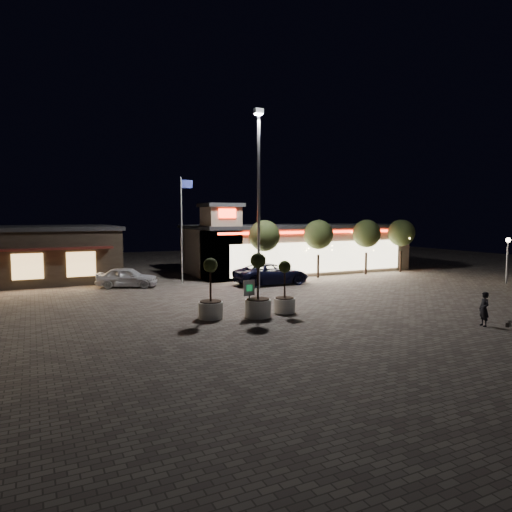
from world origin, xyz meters
name	(u,v)px	position (x,y,z in m)	size (l,w,h in m)	color
ground	(293,313)	(0.00, 0.00, 0.00)	(90.00, 90.00, 0.00)	#72675C
retail_building	(294,247)	(9.51, 15.82, 2.21)	(20.40, 8.40, 6.10)	tan
restaurant_building	(6,254)	(-14.00, 19.97, 2.16)	(16.40, 11.00, 4.30)	#382D23
floodlight_pole	(259,188)	(2.00, 8.00, 7.02)	(0.60, 0.40, 12.38)	gray
flagpole	(183,221)	(-1.90, 13.00, 4.74)	(0.95, 0.10, 8.00)	white
lamp_post_east	(508,251)	(20.00, 2.00, 2.46)	(0.36, 0.36, 3.48)	gray
string_tree_a	(264,236)	(4.00, 11.00, 3.56)	(2.42, 2.42, 4.79)	#332319
string_tree_b	(318,235)	(9.00, 11.00, 3.56)	(2.42, 2.42, 4.79)	#332319
string_tree_c	(367,234)	(14.00, 11.00, 3.56)	(2.42, 2.42, 4.79)	#332319
string_tree_d	(401,233)	(18.00, 11.00, 3.56)	(2.42, 2.42, 4.79)	#332319
pickup_truck	(272,274)	(3.80, 9.45, 0.79)	(2.62, 5.68, 1.58)	black
white_sedan	(127,277)	(-6.13, 12.86, 0.73)	(1.72, 4.28, 1.46)	silver
pedestrian	(484,309)	(6.54, -6.32, 0.80)	(0.58, 0.38, 1.60)	black
dog	(509,324)	(7.01, -7.24, 0.26)	(0.49, 0.31, 0.27)	#59514C
planter_left	(211,300)	(-4.26, 0.83, 0.94)	(1.23, 1.23, 3.03)	silver
planter_mid	(258,297)	(-1.99, 0.08, 1.00)	(1.32, 1.32, 3.25)	silver
planter_right	(285,296)	(-0.25, 0.41, 0.85)	(1.12, 1.12, 2.77)	silver
valet_sign	(249,291)	(-2.36, 0.34, 1.31)	(0.62, 0.10, 1.87)	gray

